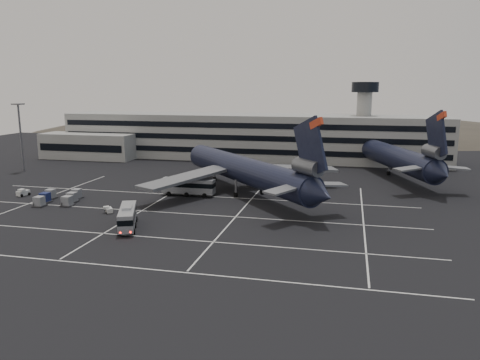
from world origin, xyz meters
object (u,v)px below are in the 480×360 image
at_px(tug_a, 23,193).
at_px(uld_cluster, 59,198).
at_px(bus_near, 127,216).
at_px(trijet_main, 246,170).
at_px(bus_far, 188,185).

distance_m(tug_a, uld_cluster, 11.11).
xyz_separation_m(bus_near, uld_cluster, (-21.33, 12.72, -1.05)).
relative_size(trijet_main, tug_a, 17.04).
bearing_deg(bus_near, tug_a, 131.19).
xyz_separation_m(bus_far, tug_a, (-33.95, -8.30, -1.48)).
height_order(trijet_main, uld_cluster, trijet_main).
height_order(tug_a, uld_cluster, uld_cluster).
bearing_deg(bus_far, bus_near, 174.94).
relative_size(bus_near, uld_cluster, 1.01).
distance_m(trijet_main, bus_near, 31.28).
distance_m(trijet_main, uld_cluster, 38.30).
height_order(bus_near, uld_cluster, bus_near).
xyz_separation_m(bus_near, tug_a, (-32.00, 15.83, -1.31)).
xyz_separation_m(trijet_main, bus_near, (-13.52, -28.02, -3.24)).
bearing_deg(tug_a, bus_far, 28.20).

